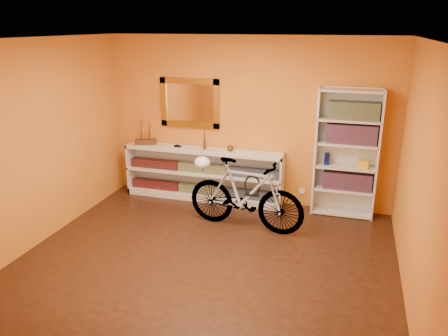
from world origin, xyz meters
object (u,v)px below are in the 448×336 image
(console_unit, at_px, (203,174))
(bookcase, at_px, (346,154))
(helmet, at_px, (202,163))
(bicycle, at_px, (245,195))

(console_unit, xyz_separation_m, bookcase, (2.20, 0.03, 0.52))
(bookcase, distance_m, helmet, 2.10)
(bookcase, bearing_deg, helmet, -157.15)
(bookcase, height_order, bicycle, bookcase)
(helmet, bearing_deg, bookcase, 22.85)
(console_unit, distance_m, bookcase, 2.26)
(bicycle, bearing_deg, console_unit, 53.17)
(bicycle, bearing_deg, helmet, 90.00)
(console_unit, distance_m, helmet, 0.95)
(bookcase, height_order, helmet, bookcase)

